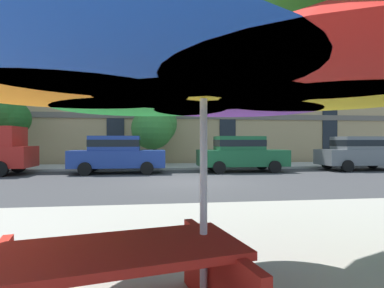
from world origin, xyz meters
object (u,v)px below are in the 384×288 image
(street_tree_middle, at_px, (154,126))
(street_tree_left, at_px, (8,117))
(sedan_green, at_px, (241,153))
(sedan_blue, at_px, (117,153))
(patio_umbrella, at_px, (204,72))
(picnic_table, at_px, (114,288))
(sedan_gray, at_px, (360,152))

(street_tree_middle, bearing_deg, street_tree_left, -177.79)
(sedan_green, bearing_deg, sedan_blue, 180.00)
(sedan_blue, bearing_deg, patio_umbrella, -80.97)
(sedan_blue, distance_m, sedan_green, 6.08)
(patio_umbrella, relative_size, picnic_table, 1.86)
(sedan_gray, bearing_deg, picnic_table, -131.01)
(sedan_gray, relative_size, street_tree_middle, 1.13)
(sedan_green, relative_size, street_tree_left, 1.08)
(street_tree_left, xyz_separation_m, patio_umbrella, (8.28, -15.97, -0.83))
(street_tree_middle, bearing_deg, patio_umbrella, -89.13)
(sedan_gray, height_order, patio_umbrella, patio_umbrella)
(sedan_gray, xyz_separation_m, street_tree_middle, (-10.82, 3.58, 1.52))
(sedan_green, xyz_separation_m, patio_umbrella, (-4.06, -12.70, 1.11))
(sedan_blue, xyz_separation_m, street_tree_left, (-6.27, 3.27, 1.94))
(street_tree_middle, height_order, picnic_table, street_tree_middle)
(sedan_blue, height_order, sedan_green, same)
(street_tree_middle, relative_size, picnic_table, 1.88)
(sedan_blue, relative_size, sedan_gray, 1.00)
(sedan_green, xyz_separation_m, street_tree_left, (-12.35, 3.27, 1.94))
(street_tree_left, height_order, picnic_table, street_tree_left)
(street_tree_left, xyz_separation_m, street_tree_middle, (8.04, 0.31, -0.42))
(picnic_table, bearing_deg, patio_umbrella, 18.95)
(sedan_blue, xyz_separation_m, patio_umbrella, (2.02, -12.70, 1.11))
(sedan_green, height_order, sedan_gray, same)
(sedan_gray, bearing_deg, street_tree_left, 170.16)
(sedan_blue, height_order, sedan_gray, same)
(sedan_blue, height_order, patio_umbrella, patio_umbrella)
(sedan_green, xyz_separation_m, picnic_table, (-4.74, -12.93, -0.46))
(street_tree_middle, bearing_deg, sedan_green, -39.71)
(sedan_blue, height_order, street_tree_left, street_tree_left)
(street_tree_left, bearing_deg, patio_umbrella, -62.58)
(sedan_blue, bearing_deg, sedan_gray, 0.00)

